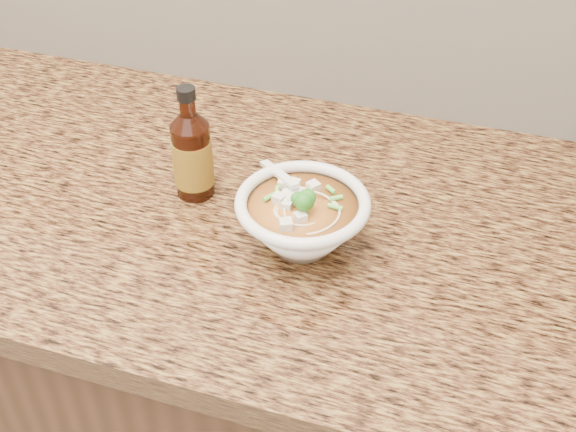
% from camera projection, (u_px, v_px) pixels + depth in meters
% --- Properties ---
extents(cabinet, '(4.00, 0.65, 0.86)m').
position_uv_depth(cabinet, '(135.00, 361.00, 1.42)').
color(cabinet, '#351F10').
rests_on(cabinet, ground).
extents(counter_slab, '(4.00, 0.68, 0.04)m').
position_uv_depth(counter_slab, '(97.00, 177.00, 1.13)').
color(counter_slab, olive).
rests_on(counter_slab, cabinet).
extents(soup_bowl, '(0.18, 0.18, 0.10)m').
position_uv_depth(soup_bowl, '(302.00, 221.00, 0.95)').
color(soup_bowl, white).
rests_on(soup_bowl, counter_slab).
extents(hot_sauce_bottle, '(0.06, 0.06, 0.17)m').
position_uv_depth(hot_sauce_bottle, '(192.00, 155.00, 1.03)').
color(hot_sauce_bottle, '#3F1508').
rests_on(hot_sauce_bottle, counter_slab).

